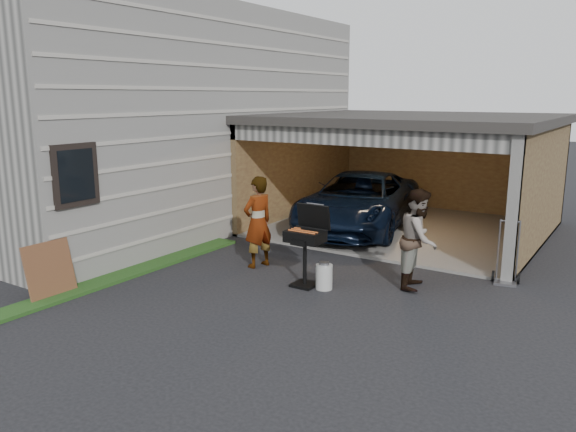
% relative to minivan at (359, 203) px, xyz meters
% --- Properties ---
extents(ground, '(80.00, 80.00, 0.00)m').
position_rel_minivan_xyz_m(ground, '(0.19, -5.71, -0.70)').
color(ground, black).
rests_on(ground, ground).
extents(house, '(7.00, 11.00, 5.50)m').
position_rel_minivan_xyz_m(house, '(-5.81, -1.71, 2.05)').
color(house, '#474744').
rests_on(house, ground).
extents(groundcover_strip, '(0.50, 8.00, 0.06)m').
position_rel_minivan_xyz_m(groundcover_strip, '(-2.06, -6.71, -0.67)').
color(groundcover_strip, '#193814').
rests_on(groundcover_strip, ground).
extents(garage, '(6.80, 6.30, 2.90)m').
position_rel_minivan_xyz_m(garage, '(0.95, 1.08, 1.17)').
color(garage, '#605E59').
rests_on(garage, ground).
extents(minivan, '(3.20, 5.35, 1.39)m').
position_rel_minivan_xyz_m(minivan, '(0.00, 0.00, 0.00)').
color(minivan, black).
rests_on(minivan, ground).
extents(woman, '(0.60, 0.76, 1.82)m').
position_rel_minivan_xyz_m(woman, '(-0.31, -3.87, 0.22)').
color(woman, '#CADBFF').
rests_on(woman, ground).
extents(man, '(0.81, 0.96, 1.78)m').
position_rel_minivan_xyz_m(man, '(2.79, -3.31, 0.19)').
color(man, '#4C301E').
rests_on(man, ground).
extents(bbq_grill, '(0.65, 0.57, 1.46)m').
position_rel_minivan_xyz_m(bbq_grill, '(1.09, -4.34, 0.17)').
color(bbq_grill, black).
rests_on(bbq_grill, ground).
extents(propane_tank, '(0.34, 0.34, 0.45)m').
position_rel_minivan_xyz_m(propane_tank, '(1.46, -4.32, -0.47)').
color(propane_tank, beige).
rests_on(propane_tank, ground).
extents(plywood_panel, '(0.24, 0.86, 0.95)m').
position_rel_minivan_xyz_m(plywood_panel, '(-2.21, -7.21, -0.22)').
color(plywood_panel, '#56331D').
rests_on(plywood_panel, ground).
extents(hand_truck, '(0.51, 0.42, 1.18)m').
position_rel_minivan_xyz_m(hand_truck, '(4.08, -2.24, -0.47)').
color(hand_truck, gray).
rests_on(hand_truck, ground).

